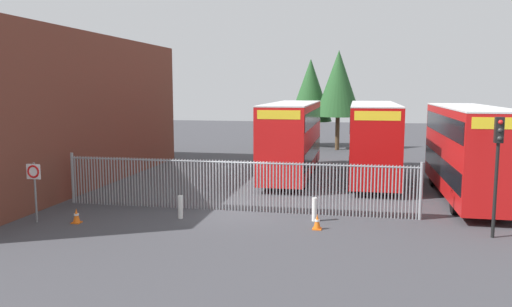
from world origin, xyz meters
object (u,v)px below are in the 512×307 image
(double_decker_bus_near_gate, at_px, (469,149))
(double_decker_bus_behind_fence_right, at_px, (292,137))
(double_decker_bus_behind_fence_left, at_px, (373,138))
(traffic_light_kerbside, at_px, (498,155))
(traffic_cone_by_gate, at_px, (76,216))
(bollard_near_left, at_px, (180,207))
(traffic_cone_mid_forecourt, at_px, (317,222))
(bollard_center_front, at_px, (314,209))
(speed_limit_sign_post, at_px, (34,178))

(double_decker_bus_near_gate, relative_size, double_decker_bus_behind_fence_right, 1.00)
(double_decker_bus_behind_fence_left, xyz_separation_m, traffic_light_kerbside, (3.91, -10.92, 0.56))
(traffic_cone_by_gate, bearing_deg, double_decker_bus_behind_fence_right, 59.68)
(double_decker_bus_near_gate, bearing_deg, bollard_near_left, -152.82)
(double_decker_bus_behind_fence_right, xyz_separation_m, traffic_cone_by_gate, (-7.03, -12.02, -2.13))
(traffic_cone_by_gate, bearing_deg, traffic_light_kerbside, 4.01)
(double_decker_bus_near_gate, xyz_separation_m, double_decker_bus_behind_fence_left, (-4.32, 4.26, 0.00))
(double_decker_bus_behind_fence_left, xyz_separation_m, double_decker_bus_behind_fence_right, (-4.68, 0.01, 0.00))
(double_decker_bus_behind_fence_left, distance_m, traffic_cone_mid_forecourt, 11.50)
(double_decker_bus_behind_fence_right, bearing_deg, bollard_near_left, -107.06)
(double_decker_bus_near_gate, height_order, bollard_near_left, double_decker_bus_near_gate)
(bollard_near_left, bearing_deg, bollard_center_front, 6.88)
(double_decker_bus_behind_fence_left, bearing_deg, traffic_cone_by_gate, -134.26)
(double_decker_bus_near_gate, relative_size, traffic_cone_mid_forecourt, 18.32)
(bollard_near_left, bearing_deg, double_decker_bus_behind_fence_left, 53.11)
(bollard_near_left, xyz_separation_m, traffic_cone_by_gate, (-3.79, -1.47, -0.19))
(double_decker_bus_behind_fence_right, distance_m, bollard_center_front, 10.32)
(double_decker_bus_behind_fence_left, distance_m, traffic_light_kerbside, 11.61)
(traffic_light_kerbside, bearing_deg, speed_limit_sign_post, -175.53)
(bollard_near_left, distance_m, traffic_cone_mid_forecourt, 5.63)
(double_decker_bus_near_gate, distance_m, bollard_center_front, 9.07)
(traffic_cone_by_gate, bearing_deg, traffic_cone_mid_forecourt, 5.76)
(speed_limit_sign_post, bearing_deg, double_decker_bus_behind_fence_right, 54.87)
(double_decker_bus_near_gate, xyz_separation_m, bollard_center_front, (-6.84, -5.63, -1.95))
(traffic_cone_mid_forecourt, bearing_deg, double_decker_bus_behind_fence_right, 102.04)
(bollard_center_front, height_order, traffic_cone_mid_forecourt, bollard_center_front)
(traffic_light_kerbside, bearing_deg, bollard_center_front, 170.93)
(traffic_cone_by_gate, relative_size, traffic_cone_mid_forecourt, 1.00)
(double_decker_bus_near_gate, height_order, traffic_cone_mid_forecourt, double_decker_bus_near_gate)
(traffic_cone_mid_forecourt, bearing_deg, double_decker_bus_behind_fence_left, 78.18)
(bollard_near_left, height_order, speed_limit_sign_post, speed_limit_sign_post)
(traffic_cone_by_gate, xyz_separation_m, speed_limit_sign_post, (-1.60, -0.25, 1.49))
(double_decker_bus_behind_fence_left, bearing_deg, bollard_near_left, -126.89)
(double_decker_bus_behind_fence_right, bearing_deg, double_decker_bus_near_gate, -25.35)
(traffic_cone_by_gate, xyz_separation_m, traffic_light_kerbside, (15.62, 1.10, 2.70))
(bollard_center_front, relative_size, traffic_cone_by_gate, 1.61)
(speed_limit_sign_post, distance_m, traffic_light_kerbside, 17.31)
(double_decker_bus_near_gate, xyz_separation_m, traffic_cone_by_gate, (-16.03, -7.76, -2.13))
(double_decker_bus_behind_fence_left, distance_m, double_decker_bus_behind_fence_right, 4.68)
(bollard_near_left, height_order, traffic_cone_by_gate, bollard_near_left)
(double_decker_bus_near_gate, bearing_deg, traffic_cone_by_gate, -154.18)
(double_decker_bus_near_gate, bearing_deg, bollard_center_front, -140.52)
(double_decker_bus_behind_fence_left, bearing_deg, speed_limit_sign_post, -137.34)
(double_decker_bus_behind_fence_right, xyz_separation_m, traffic_cone_mid_forecourt, (2.36, -11.07, -2.13))
(double_decker_bus_behind_fence_left, height_order, traffic_light_kerbside, double_decker_bus_behind_fence_left)
(bollard_near_left, relative_size, speed_limit_sign_post, 0.40)
(double_decker_bus_near_gate, height_order, double_decker_bus_behind_fence_right, same)
(double_decker_bus_behind_fence_right, bearing_deg, traffic_cone_by_gate, -120.32)
(double_decker_bus_near_gate, distance_m, double_decker_bus_behind_fence_left, 6.07)
(double_decker_bus_near_gate, bearing_deg, traffic_light_kerbside, -93.54)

